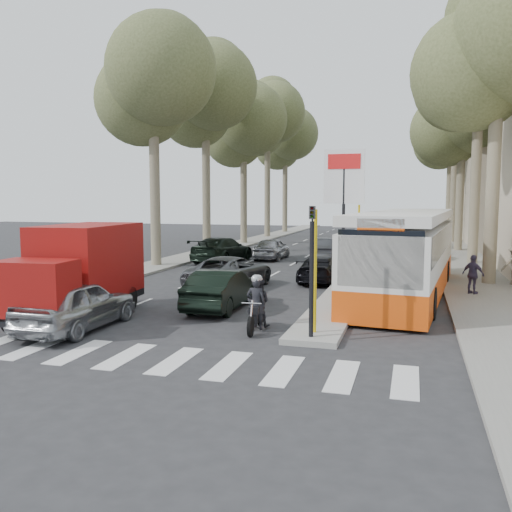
% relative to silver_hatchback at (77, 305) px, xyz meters
% --- Properties ---
extents(ground, '(120.00, 120.00, 0.00)m').
position_rel_silver_hatchback_xyz_m(ground, '(3.50, 2.00, -0.74)').
color(ground, '#28282B').
rests_on(ground, ground).
extents(sidewalk_right, '(3.20, 70.00, 0.12)m').
position_rel_silver_hatchback_xyz_m(sidewalk_right, '(12.10, 27.00, -0.68)').
color(sidewalk_right, gray).
rests_on(sidewalk_right, ground).
extents(median_left, '(2.40, 64.00, 0.12)m').
position_rel_silver_hatchback_xyz_m(median_left, '(-4.50, 30.00, -0.68)').
color(median_left, gray).
rests_on(median_left, ground).
extents(traffic_island, '(1.50, 26.00, 0.16)m').
position_rel_silver_hatchback_xyz_m(traffic_island, '(6.75, 13.00, -0.66)').
color(traffic_island, gray).
rests_on(traffic_island, ground).
extents(billboard, '(1.50, 12.10, 5.60)m').
position_rel_silver_hatchback_xyz_m(billboard, '(6.75, 7.00, 2.96)').
color(billboard, yellow).
rests_on(billboard, ground).
extents(traffic_light_island, '(0.16, 0.41, 3.60)m').
position_rel_silver_hatchback_xyz_m(traffic_light_island, '(6.75, 0.50, 1.75)').
color(traffic_light_island, black).
rests_on(traffic_light_island, ground).
extents(tree_l_a, '(7.40, 7.20, 14.10)m').
position_rel_silver_hatchback_xyz_m(tree_l_a, '(-4.37, 14.11, 9.64)').
color(tree_l_a, '#6B604C').
rests_on(tree_l_a, ground).
extents(tree_l_b, '(7.40, 7.20, 14.88)m').
position_rel_silver_hatchback_xyz_m(tree_l_b, '(-4.47, 22.11, 10.33)').
color(tree_l_b, '#6B604C').
rests_on(tree_l_b, ground).
extents(tree_l_c, '(7.40, 7.20, 13.71)m').
position_rel_silver_hatchback_xyz_m(tree_l_c, '(-4.27, 30.11, 9.30)').
color(tree_l_c, '#6B604C').
rests_on(tree_l_c, ground).
extents(tree_l_d, '(7.40, 7.20, 15.66)m').
position_rel_silver_hatchback_xyz_m(tree_l_d, '(-4.37, 38.11, 11.02)').
color(tree_l_d, '#6B604C').
rests_on(tree_l_d, ground).
extents(tree_l_e, '(7.40, 7.20, 14.49)m').
position_rel_silver_hatchback_xyz_m(tree_l_e, '(-4.47, 46.11, 9.99)').
color(tree_l_e, '#6B604C').
rests_on(tree_l_e, ground).
extents(tree_r_a, '(7.40, 7.20, 14.10)m').
position_rel_silver_hatchback_xyz_m(tree_r_a, '(12.63, 12.11, 9.64)').
color(tree_r_a, '#6B604C').
rests_on(tree_r_a, ground).
extents(tree_r_b, '(7.40, 7.20, 15.27)m').
position_rel_silver_hatchback_xyz_m(tree_r_b, '(12.73, 20.11, 10.68)').
color(tree_r_b, '#6B604C').
rests_on(tree_r_b, ground).
extents(tree_r_c, '(7.40, 7.20, 13.32)m').
position_rel_silver_hatchback_xyz_m(tree_r_c, '(12.53, 28.11, 8.95)').
color(tree_r_c, '#6B604C').
rests_on(tree_r_c, ground).
extents(tree_r_d, '(7.40, 7.20, 14.88)m').
position_rel_silver_hatchback_xyz_m(tree_r_d, '(12.63, 36.11, 10.33)').
color(tree_r_d, '#6B604C').
rests_on(tree_r_d, ground).
extents(tree_r_e, '(7.40, 7.20, 14.10)m').
position_rel_silver_hatchback_xyz_m(tree_r_e, '(12.73, 44.11, 9.64)').
color(tree_r_e, '#6B604C').
rests_on(tree_r_e, ground).
extents(silver_hatchback, '(1.77, 4.36, 1.48)m').
position_rel_silver_hatchback_xyz_m(silver_hatchback, '(0.00, 0.00, 0.00)').
color(silver_hatchback, '#A2A5AA').
rests_on(silver_hatchback, ground).
extents(dark_hatchback, '(1.48, 4.18, 1.37)m').
position_rel_silver_hatchback_xyz_m(dark_hatchback, '(3.00, 3.97, -0.05)').
color(dark_hatchback, black).
rests_on(dark_hatchback, ground).
extents(queue_car_a, '(2.93, 5.19, 1.37)m').
position_rel_silver_hatchback_xyz_m(queue_car_a, '(1.84, 8.26, -0.06)').
color(queue_car_a, '#4E5156').
rests_on(queue_car_a, ground).
extents(queue_car_b, '(1.80, 4.22, 1.21)m').
position_rel_silver_hatchback_xyz_m(queue_car_b, '(5.30, 10.98, -0.13)').
color(queue_car_b, black).
rests_on(queue_car_b, ground).
extents(queue_car_c, '(1.68, 4.03, 1.36)m').
position_rel_silver_hatchback_xyz_m(queue_car_c, '(0.78, 19.36, -0.06)').
color(queue_car_c, '#999BA1').
rests_on(queue_car_c, ground).
extents(queue_car_d, '(1.75, 4.30, 1.39)m').
position_rel_silver_hatchback_xyz_m(queue_car_d, '(4.16, 19.82, -0.05)').
color(queue_car_d, '#494B51').
rests_on(queue_car_d, ground).
extents(queue_car_e, '(2.76, 5.42, 1.51)m').
position_rel_silver_hatchback_xyz_m(queue_car_e, '(-1.67, 17.03, 0.01)').
color(queue_car_e, black).
rests_on(queue_car_e, ground).
extents(red_truck, '(2.51, 5.69, 2.96)m').
position_rel_silver_hatchback_xyz_m(red_truck, '(-0.71, 1.23, 0.82)').
color(red_truck, black).
rests_on(red_truck, ground).
extents(city_bus, '(4.07, 12.84, 3.32)m').
position_rel_silver_hatchback_xyz_m(city_bus, '(9.05, 8.46, 1.01)').
color(city_bus, '#E1490C').
rests_on(city_bus, ground).
extents(motorcycle, '(0.71, 1.92, 1.63)m').
position_rel_silver_hatchback_xyz_m(motorcycle, '(4.98, 1.49, 0.00)').
color(motorcycle, black).
rests_on(motorcycle, ground).
extents(pedestrian_near, '(0.97, 0.88, 1.52)m').
position_rel_silver_hatchback_xyz_m(pedestrian_near, '(11.54, 8.85, 0.14)').
color(pedestrian_near, '#403652').
rests_on(pedestrian_near, sidewalk_right).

